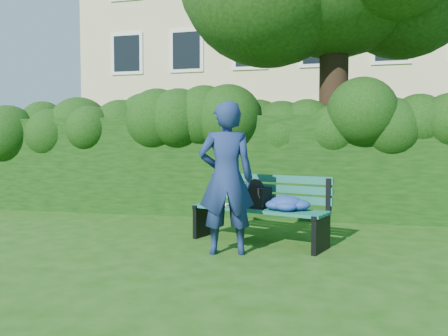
# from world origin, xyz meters

# --- Properties ---
(ground) EXTENTS (80.00, 80.00, 0.00)m
(ground) POSITION_xyz_m (0.00, 0.00, 0.00)
(ground) COLOR #1C4C0E
(ground) RESTS_ON ground
(apartment_building) EXTENTS (16.00, 8.08, 12.00)m
(apartment_building) POSITION_xyz_m (-0.00, 13.99, 6.00)
(apartment_building) COLOR #CDC689
(apartment_building) RESTS_ON ground
(hedge) EXTENTS (10.00, 1.00, 1.80)m
(hedge) POSITION_xyz_m (0.00, 2.20, 0.90)
(hedge) COLOR black
(hedge) RESTS_ON ground
(park_bench) EXTENTS (1.89, 1.13, 0.89)m
(park_bench) POSITION_xyz_m (0.71, -0.07, 0.50)
(park_bench) COLOR #0F4F42
(park_bench) RESTS_ON ground
(man_reading) EXTENTS (0.74, 0.58, 1.81)m
(man_reading) POSITION_xyz_m (0.33, -0.71, 0.90)
(man_reading) COLOR navy
(man_reading) RESTS_ON ground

